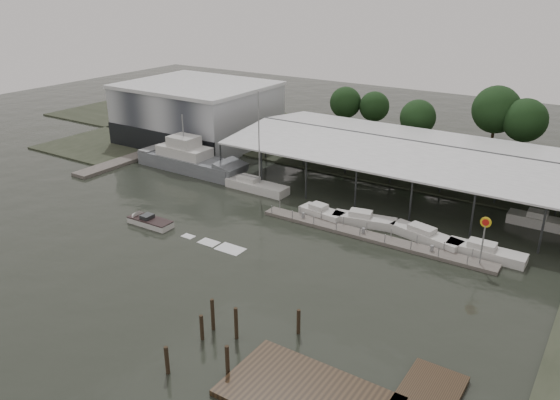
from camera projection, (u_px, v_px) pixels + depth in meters
The scene contains 17 objects.
ground at pixel (212, 239), 61.77m from camera, with size 200.00×200.00×0.00m, color black.
land_strip_far at pixel (369, 149), 94.31m from camera, with size 140.00×30.00×0.30m.
land_strip_west at pixel (152, 131), 105.33m from camera, with size 20.00×40.00×0.30m.
storage_warehouse at pixel (198, 113), 97.24m from camera, with size 24.50×20.50×10.50m.
covered_boat_shed at pixel (444, 151), 72.55m from camera, with size 58.24×24.00×6.96m.
trawler_dock at pixel (124, 161), 87.78m from camera, with size 3.00×18.00×0.50m.
floating_dock at pixel (371, 237), 61.83m from camera, with size 28.00×2.00×1.40m.
shell_fuel_sign at pixel (484, 232), 54.33m from camera, with size 1.10×0.18×5.55m.
grey_trawler at pixel (191, 160), 83.64m from camera, with size 18.64×5.12×8.84m.
white_sailboat at pixel (256, 186), 75.83m from camera, with size 9.40×2.80×14.06m.
speedboat_underway at pixel (147, 221), 65.41m from camera, with size 17.48×2.62×2.00m.
moored_cruiser_0 at pixel (321, 213), 67.23m from camera, with size 5.88×2.92×1.70m.
moored_cruiser_1 at pixel (364, 220), 65.30m from camera, with size 7.81×3.59×1.70m.
moored_cruiser_2 at pixel (425, 235), 61.23m from camera, with size 8.73×4.16×1.70m.
moored_cruiser_3 at pixel (485, 252), 57.56m from camera, with size 8.08×2.24×1.70m.
mooring_pilings at pixel (225, 336), 43.30m from camera, with size 6.56×9.90×3.53m.
horizon_tree_line at pixel (518, 123), 85.31m from camera, with size 68.14×12.56×11.61m.
Camera 1 is at (36.91, -42.31, 27.25)m, focal length 35.00 mm.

